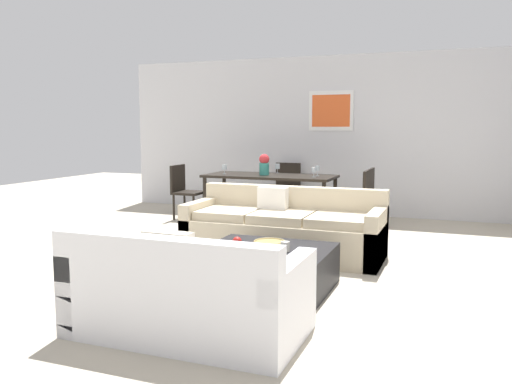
# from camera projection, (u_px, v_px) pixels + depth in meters

# --- Properties ---
(ground_plane) EXTENTS (18.00, 18.00, 0.00)m
(ground_plane) POSITION_uv_depth(u_px,v_px,m) (265.00, 261.00, 5.93)
(ground_plane) COLOR #BCB29E
(back_wall_unit) EXTENTS (8.40, 0.09, 2.70)m
(back_wall_unit) POSITION_uv_depth(u_px,v_px,m) (353.00, 135.00, 8.93)
(back_wall_unit) COLOR silver
(back_wall_unit) RESTS_ON ground
(sofa_beige) EXTENTS (2.28, 0.90, 0.78)m
(sofa_beige) POSITION_uv_depth(u_px,v_px,m) (284.00, 231.00, 6.17)
(sofa_beige) COLOR beige
(sofa_beige) RESTS_ON ground
(loveseat_white) EXTENTS (1.66, 0.90, 0.78)m
(loveseat_white) POSITION_uv_depth(u_px,v_px,m) (187.00, 295.00, 3.81)
(loveseat_white) COLOR white
(loveseat_white) RESTS_ON ground
(coffee_table) EXTENTS (1.16, 0.92, 0.38)m
(coffee_table) POSITION_uv_depth(u_px,v_px,m) (268.00, 267.00, 4.94)
(coffee_table) COLOR black
(coffee_table) RESTS_ON ground
(decorative_bowl) EXTENTS (0.30, 0.30, 0.06)m
(decorative_bowl) POSITION_uv_depth(u_px,v_px,m) (270.00, 244.00, 4.93)
(decorative_bowl) COLOR #99844C
(decorative_bowl) RESTS_ON coffee_table
(candle_jar) EXTENTS (0.08, 0.08, 0.09)m
(candle_jar) POSITION_uv_depth(u_px,v_px,m) (285.00, 246.00, 4.76)
(candle_jar) COLOR silver
(candle_jar) RESTS_ON coffee_table
(apple_on_coffee_table) EXTENTS (0.09, 0.09, 0.09)m
(apple_on_coffee_table) POSITION_uv_depth(u_px,v_px,m) (237.00, 241.00, 4.97)
(apple_on_coffee_table) COLOR red
(apple_on_coffee_table) RESTS_ON coffee_table
(dining_table) EXTENTS (2.03, 0.86, 0.75)m
(dining_table) POSITION_uv_depth(u_px,v_px,m) (270.00, 179.00, 8.28)
(dining_table) COLOR black
(dining_table) RESTS_ON ground
(dining_chair_right_near) EXTENTS (0.44, 0.44, 0.88)m
(dining_chair_right_near) POSITION_uv_depth(u_px,v_px,m) (358.00, 196.00, 7.62)
(dining_chair_right_near) COLOR black
(dining_chair_right_near) RESTS_ON ground
(dining_chair_right_far) EXTENTS (0.44, 0.44, 0.88)m
(dining_chair_right_far) POSITION_uv_depth(u_px,v_px,m) (363.00, 193.00, 7.97)
(dining_chair_right_far) COLOR black
(dining_chair_right_far) RESTS_ON ground
(dining_chair_head) EXTENTS (0.44, 0.44, 0.88)m
(dining_chair_head) POSITION_uv_depth(u_px,v_px,m) (286.00, 185.00, 9.07)
(dining_chair_head) COLOR black
(dining_chair_head) RESTS_ON ground
(dining_chair_left_near) EXTENTS (0.44, 0.44, 0.88)m
(dining_chair_left_near) POSITION_uv_depth(u_px,v_px,m) (184.00, 188.00, 8.63)
(dining_chair_left_near) COLOR black
(dining_chair_left_near) RESTS_ON ground
(wine_glass_right_near) EXTENTS (0.07, 0.07, 0.14)m
(wine_glass_right_near) POSITION_uv_depth(u_px,v_px,m) (314.00, 170.00, 7.90)
(wine_glass_right_near) COLOR silver
(wine_glass_right_near) RESTS_ON dining_table
(wine_glass_right_far) EXTENTS (0.06, 0.06, 0.16)m
(wine_glass_right_far) POSITION_uv_depth(u_px,v_px,m) (317.00, 169.00, 8.09)
(wine_glass_right_far) COLOR silver
(wine_glass_right_far) RESTS_ON dining_table
(wine_glass_head) EXTENTS (0.08, 0.08, 0.15)m
(wine_glass_head) POSITION_uv_depth(u_px,v_px,m) (278.00, 167.00, 8.60)
(wine_glass_head) COLOR silver
(wine_glass_head) RESTS_ON dining_table
(wine_glass_left_near) EXTENTS (0.08, 0.08, 0.15)m
(wine_glass_left_near) POSITION_uv_depth(u_px,v_px,m) (224.00, 167.00, 8.42)
(wine_glass_left_near) COLOR silver
(wine_glass_left_near) RESTS_ON dining_table
(centerpiece_vase) EXTENTS (0.16, 0.16, 0.33)m
(centerpiece_vase) POSITION_uv_depth(u_px,v_px,m) (264.00, 164.00, 8.24)
(centerpiece_vase) COLOR teal
(centerpiece_vase) RESTS_ON dining_table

